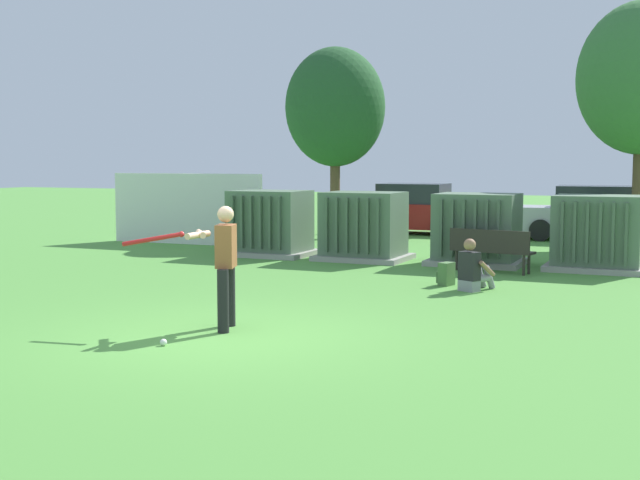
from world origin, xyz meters
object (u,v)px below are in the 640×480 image
at_px(transformer_mid_west, 364,227).
at_px(batter, 222,260).
at_px(sports_ball, 164,342).
at_px(seated_spectator, 473,270).
at_px(transformer_west, 270,224).
at_px(parked_car_leftmost, 410,210).
at_px(parked_car_left_of_center, 590,215).
at_px(transformer_mid_east, 477,230).
at_px(transformer_east, 597,234).
at_px(backpack, 446,274).
at_px(park_bench, 491,247).

relative_size(transformer_mid_west, batter, 1.21).
relative_size(sports_ball, seated_spectator, 0.09).
distance_m(transformer_west, sports_ball, 10.37).
bearing_deg(parked_car_leftmost, parked_car_left_of_center, -1.81).
relative_size(transformer_mid_west, parked_car_leftmost, 0.50).
relative_size(transformer_west, transformer_mid_east, 1.00).
xyz_separation_m(transformer_east, batter, (-4.20, -8.80, 0.19)).
height_order(transformer_west, transformer_east, same).
relative_size(transformer_east, backpack, 4.77).
bearing_deg(seated_spectator, transformer_mid_west, 133.74).
bearing_deg(seated_spectator, park_bench, 95.17).
bearing_deg(parked_car_left_of_center, transformer_east, -83.05).
xyz_separation_m(backpack, parked_car_leftmost, (-4.08, 10.74, 0.54)).
xyz_separation_m(park_bench, parked_car_leftmost, (-4.46, 8.55, 0.22)).
distance_m(transformer_east, parked_car_left_of_center, 7.13).
xyz_separation_m(sports_ball, parked_car_left_of_center, (3.50, 17.11, 0.71)).
xyz_separation_m(transformer_east, seated_spectator, (-1.79, -3.92, -0.41)).
relative_size(park_bench, backpack, 4.19).
relative_size(sports_ball, backpack, 0.20).
bearing_deg(seated_spectator, transformer_west, 148.74).
relative_size(transformer_east, parked_car_left_of_center, 0.49).
bearing_deg(transformer_mid_east, sports_ball, -99.99).
relative_size(seated_spectator, parked_car_leftmost, 0.23).
height_order(transformer_mid_west, seated_spectator, transformer_mid_west).
relative_size(transformer_west, batter, 1.21).
relative_size(transformer_mid_east, backpack, 4.77).
height_order(sports_ball, seated_spectator, seated_spectator).
relative_size(transformer_west, parked_car_left_of_center, 0.49).
distance_m(transformer_west, transformer_east, 7.79).
distance_m(transformer_east, batter, 9.76).
xyz_separation_m(park_bench, backpack, (-0.38, -2.20, -0.32)).
xyz_separation_m(park_bench, batter, (-2.18, -7.51, 0.44)).
xyz_separation_m(transformer_mid_east, seated_spectator, (0.82, -3.85, -0.41)).
xyz_separation_m(transformer_west, transformer_mid_east, (5.18, 0.21, 0.00)).
height_order(park_bench, batter, batter).
bearing_deg(parked_car_leftmost, transformer_east, -48.19).
bearing_deg(transformer_east, parked_car_leftmost, 131.81).
bearing_deg(parked_car_left_of_center, transformer_mid_east, -103.71).
xyz_separation_m(transformer_mid_east, transformer_east, (2.60, 0.07, 0.00)).
relative_size(backpack, parked_car_leftmost, 0.10).
distance_m(transformer_mid_west, transformer_east, 5.31).
relative_size(transformer_mid_east, park_bench, 1.14).
distance_m(transformer_east, backpack, 4.28).
bearing_deg(seated_spectator, sports_ball, -112.81).
bearing_deg(batter, seated_spectator, 63.72).
xyz_separation_m(transformer_mid_west, park_bench, (3.27, -1.05, -0.25)).
distance_m(seated_spectator, parked_car_left_of_center, 11.04).
relative_size(transformer_mid_west, transformer_mid_east, 1.00).
bearing_deg(transformer_east, transformer_mid_east, -178.49).
distance_m(transformer_mid_west, sports_ball, 9.86).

